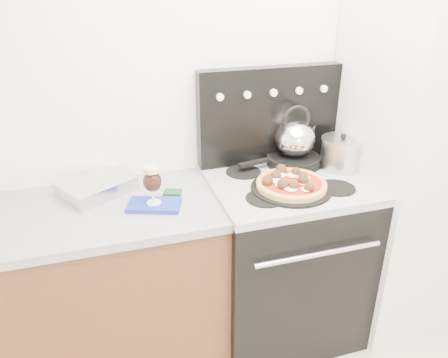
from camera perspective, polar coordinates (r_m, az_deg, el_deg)
name	(u,v)px	position (r m, az deg, el deg)	size (l,w,h in m)	color
room_shell	(402,207)	(1.32, 22.20, -3.42)	(3.52, 3.01, 2.52)	beige
base_cabinet	(67,300)	(2.29, -19.77, -14.62)	(1.45, 0.60, 0.86)	brown
countertop	(51,218)	(2.04, -21.61, -4.80)	(1.48, 0.63, 0.04)	#92929A
stove_body	(282,260)	(2.41, 7.65, -10.49)	(0.76, 0.65, 0.88)	black
cooktop	(288,184)	(2.17, 8.34, -0.62)	(0.76, 0.65, 0.04)	#ADADB2
backguard	(269,115)	(2.31, 5.89, 8.30)	(0.76, 0.08, 0.50)	black
fridge	(412,160)	(2.50, 23.38, 2.29)	(0.64, 0.68, 1.90)	silver
foil_sheet	(97,186)	(2.14, -16.25, -0.91)	(0.32, 0.23, 0.06)	white
oven_mitt	(154,205)	(1.96, -9.11, -3.37)	(0.23, 0.13, 0.02)	#1E2DAA
beer_glass	(153,185)	(1.92, -9.31, -0.80)	(0.08, 0.08, 0.18)	black
pizza_pan	(291,188)	(2.07, 8.75, -1.20)	(0.38, 0.38, 0.01)	black
pizza	(291,183)	(2.06, 8.81, -0.47)	(0.33, 0.33, 0.05)	#ECC962
skillet	(293,160)	(2.33, 9.05, 2.41)	(0.28, 0.28, 0.05)	black
tea_kettle	(295,136)	(2.28, 9.29, 5.62)	(0.21, 0.21, 0.23)	silver
stock_pot	(341,154)	(2.33, 15.07, 3.18)	(0.21, 0.21, 0.15)	#BABABA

